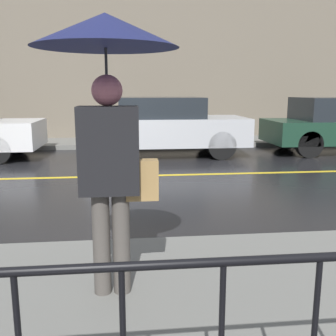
{
  "coord_description": "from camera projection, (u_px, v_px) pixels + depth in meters",
  "views": [
    {
      "loc": [
        0.59,
        -7.64,
        1.67
      ],
      "look_at": [
        1.08,
        -3.17,
        0.78
      ],
      "focal_mm": 42.0,
      "sensor_mm": 36.0,
      "label": 1
    }
  ],
  "objects": [
    {
      "name": "ground_plane",
      "position": [
        96.0,
        177.0,
        7.71
      ],
      "size": [
        80.0,
        80.0,
        0.0
      ],
      "primitive_type": "plane",
      "color": "black"
    },
    {
      "name": "sidewalk_near",
      "position": [
        44.0,
        328.0,
        2.7
      ],
      "size": [
        28.0,
        2.88,
        0.13
      ],
      "color": "slate",
      "rests_on": "ground_plane"
    },
    {
      "name": "sidewalk_far",
      "position": [
        107.0,
        143.0,
        12.21
      ],
      "size": [
        28.0,
        1.87,
        0.13
      ],
      "color": "slate",
      "rests_on": "ground_plane"
    },
    {
      "name": "lane_marking",
      "position": [
        96.0,
        177.0,
        7.71
      ],
      "size": [
        25.2,
        0.12,
        0.01
      ],
      "color": "gold",
      "rests_on": "ground_plane"
    },
    {
      "name": "building_storefront",
      "position": [
        106.0,
        60.0,
        12.77
      ],
      "size": [
        28.0,
        0.3,
        5.3
      ],
      "color": "#706656",
      "rests_on": "ground_plane"
    },
    {
      "name": "pedestrian",
      "position": [
        107.0,
        78.0,
        2.75
      ],
      "size": [
        1.02,
        1.02,
        2.06
      ],
      "color": "#4C4742",
      "rests_on": "sidewalk_near"
    },
    {
      "name": "car_silver",
      "position": [
        165.0,
        126.0,
        10.13
      ],
      "size": [
        4.07,
        1.8,
        1.5
      ],
      "color": "#B2B5BA",
      "rests_on": "ground_plane"
    }
  ]
}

